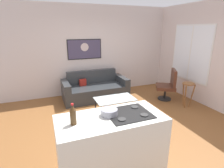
# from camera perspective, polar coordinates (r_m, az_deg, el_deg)

# --- Properties ---
(ground) EXTENTS (6.40, 6.40, 0.04)m
(ground) POSITION_cam_1_polar(r_m,az_deg,el_deg) (4.18, 3.78, -13.06)
(ground) COLOR brown
(back_wall) EXTENTS (6.40, 0.05, 2.80)m
(back_wall) POSITION_cam_1_polar(r_m,az_deg,el_deg) (5.93, -6.05, 10.55)
(back_wall) COLOR beige
(back_wall) RESTS_ON ground
(right_wall) EXTENTS (0.05, 6.40, 2.80)m
(right_wall) POSITION_cam_1_polar(r_m,az_deg,el_deg) (5.53, 28.39, 8.10)
(right_wall) COLOR beige
(right_wall) RESTS_ON ground
(couch) EXTENTS (1.96, 0.92, 0.82)m
(couch) POSITION_cam_1_polar(r_m,az_deg,el_deg) (5.57, -5.42, -1.76)
(couch) COLOR #2D3033
(couch) RESTS_ON ground
(coffee_table) EXTENTS (0.98, 0.58, 0.42)m
(coffee_table) POSITION_cam_1_polar(r_m,az_deg,el_deg) (4.48, 0.95, -5.06)
(coffee_table) COLOR silver
(coffee_table) RESTS_ON ground
(armchair) EXTENTS (0.75, 0.76, 0.94)m
(armchair) POSITION_cam_1_polar(r_m,az_deg,el_deg) (5.63, 17.50, -0.31)
(armchair) COLOR black
(armchair) RESTS_ON ground
(bar_stool) EXTENTS (0.36, 0.35, 0.69)m
(bar_stool) POSITION_cam_1_polar(r_m,az_deg,el_deg) (5.25, 22.99, -1.45)
(bar_stool) COLOR brown
(bar_stool) RESTS_ON ground
(kitchen_counter) EXTENTS (1.49, 0.71, 0.96)m
(kitchen_counter) POSITION_cam_1_polar(r_m,az_deg,el_deg) (2.73, -0.26, -19.12)
(kitchen_counter) COLOR silver
(kitchen_counter) RESTS_ON ground
(soda_bottle) EXTENTS (0.08, 0.08, 0.28)m
(soda_bottle) POSITION_cam_1_polar(r_m,az_deg,el_deg) (2.31, -12.33, -9.63)
(soda_bottle) COLOR #4C3319
(soda_bottle) RESTS_ON kitchen_counter
(mixing_bowl) EXTENTS (0.24, 0.24, 0.09)m
(mixing_bowl) POSITION_cam_1_polar(r_m,az_deg,el_deg) (2.51, -0.88, -9.01)
(mixing_bowl) COLOR gray
(mixing_bowl) RESTS_ON kitchen_counter
(wall_painting) EXTENTS (1.08, 0.03, 0.62)m
(wall_painting) POSITION_cam_1_polar(r_m,az_deg,el_deg) (5.81, -8.71, 10.90)
(wall_painting) COLOR black
(window) EXTENTS (0.03, 1.46, 1.66)m
(window) POSITION_cam_1_polar(r_m,az_deg,el_deg) (5.91, 23.73, 8.95)
(window) COLOR silver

